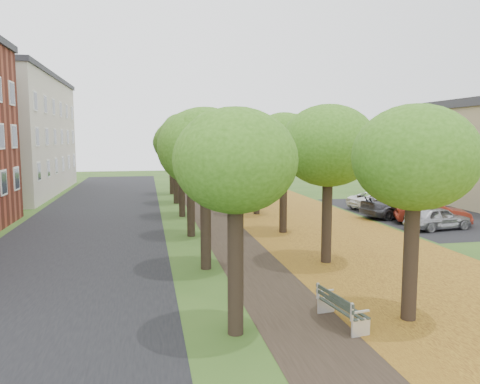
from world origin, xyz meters
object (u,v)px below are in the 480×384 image
car_silver (438,218)px  car_red (432,213)px  car_white (379,200)px  bench (340,308)px  car_grey (399,206)px

car_silver → car_red: 1.51m
car_red → car_silver: bearing=178.7°
car_red → car_white: 5.85m
bench → car_silver: (10.37, 11.09, 0.17)m
car_silver → car_grey: 3.92m
bench → car_silver: car_silver is taller
car_red → car_grey: bearing=34.9°
car_silver → car_white: size_ratio=0.84×
car_red → car_grey: (-0.59, 2.53, 0.06)m
car_silver → car_red: car_red is taller
car_red → bench: bearing=160.5°
car_silver → car_white: car_silver is taller
bench → car_red: (10.96, 12.48, 0.22)m
bench → car_grey: car_grey is taller
car_silver → car_white: (0.37, 7.23, -0.02)m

